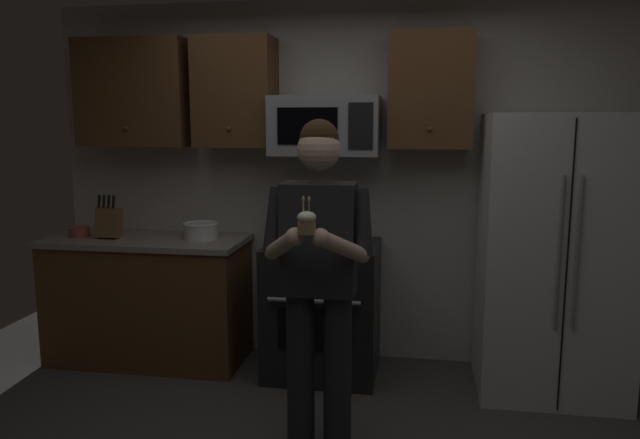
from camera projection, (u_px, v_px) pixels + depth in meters
wall_back at (351, 183)px, 4.42m from camera, size 4.40×0.10×2.60m
oven_range at (323, 308)px, 4.20m from camera, size 0.76×0.70×0.93m
microwave at (326, 126)px, 4.11m from camera, size 0.74×0.41×0.40m
refrigerator at (553, 256)px, 3.85m from camera, size 0.90×0.75×1.80m
cabinet_row_upper at (246, 93)px, 4.22m from camera, size 2.78×0.36×0.76m
counter_left at (149, 299)px, 4.43m from camera, size 1.44×0.66×0.92m
knife_block at (109, 222)px, 4.33m from camera, size 0.16×0.15×0.32m
bowl_large_white at (201, 230)px, 4.30m from camera, size 0.25×0.25×0.12m
bowl_small_colored at (80, 232)px, 4.39m from camera, size 0.15×0.15×0.07m
person at (319, 268)px, 3.12m from camera, size 0.60×0.48×1.76m
cupcake at (307, 222)px, 2.76m from camera, size 0.09×0.09×0.17m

